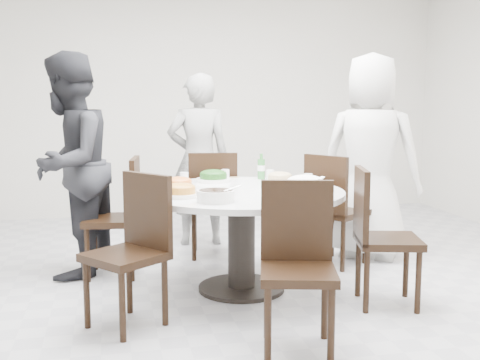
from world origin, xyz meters
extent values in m
cube|color=#B5B5BA|center=(0.00, 0.00, 0.00)|extent=(6.00, 6.00, 0.01)
cube|color=silver|center=(0.00, 3.00, 1.40)|extent=(6.00, 0.01, 2.80)
cylinder|color=white|center=(-0.15, -0.05, 0.38)|extent=(1.50, 1.50, 0.75)
cube|color=black|center=(0.80, 0.46, 0.47)|extent=(0.58, 0.58, 0.95)
cube|color=black|center=(-0.19, 0.96, 0.47)|extent=(0.48, 0.48, 0.95)
cube|color=black|center=(-1.08, 0.53, 0.47)|extent=(0.48, 0.48, 0.95)
cube|color=black|center=(-1.01, -0.60, 0.47)|extent=(0.59, 0.59, 0.95)
cube|color=black|center=(-0.08, -1.17, 0.47)|extent=(0.51, 0.51, 0.95)
cube|color=black|center=(0.76, -0.58, 0.47)|extent=(0.51, 0.51, 0.95)
imported|color=silver|center=(1.16, 0.61, 0.90)|extent=(1.05, 0.98, 1.80)
imported|color=black|center=(-0.25, 1.42, 0.82)|extent=(0.63, 0.44, 1.65)
imported|color=black|center=(-1.40, 0.62, 0.89)|extent=(0.93, 1.04, 1.78)
cylinder|color=white|center=(-0.27, 0.44, 0.79)|extent=(0.28, 0.28, 0.07)
cylinder|color=white|center=(0.22, 0.23, 0.78)|extent=(0.24, 0.24, 0.07)
cylinder|color=white|center=(-0.59, 0.09, 0.78)|extent=(0.25, 0.25, 0.07)
cylinder|color=white|center=(0.27, -0.20, 0.79)|extent=(0.30, 0.30, 0.08)
cylinder|color=white|center=(-0.62, -0.24, 0.78)|extent=(0.26, 0.26, 0.07)
cylinder|color=silver|center=(0.17, -0.53, 0.81)|extent=(0.29, 0.29, 0.12)
cylinder|color=white|center=(-0.42, -0.47, 0.79)|extent=(0.25, 0.25, 0.08)
cylinder|color=#2F7734|center=(0.14, 0.51, 0.86)|extent=(0.06, 0.06, 0.21)
cylinder|color=white|center=(-0.15, 0.58, 0.79)|extent=(0.07, 0.07, 0.08)
camera|label=1|loc=(-1.09, -4.27, 1.43)|focal=45.00mm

